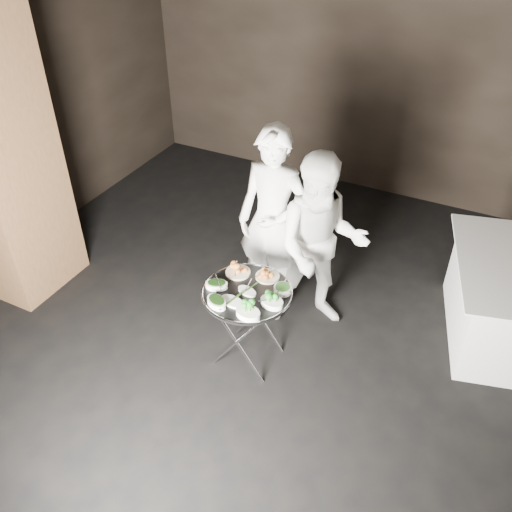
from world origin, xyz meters
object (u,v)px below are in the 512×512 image
at_px(serving_tray, 247,293).
at_px(waiter_left, 273,223).
at_px(waiter_right, 320,245).
at_px(tray_stand, 247,323).

bearing_deg(serving_tray, waiter_left, 100.66).
bearing_deg(waiter_right, tray_stand, -139.37).
xyz_separation_m(tray_stand, waiter_left, (-0.14, 0.75, 0.46)).
distance_m(tray_stand, waiter_right, 0.86).
bearing_deg(waiter_left, serving_tray, -79.85).
height_order(serving_tray, waiter_left, waiter_left).
bearing_deg(tray_stand, waiter_left, 100.66).
bearing_deg(waiter_left, tray_stand, -79.85).
xyz_separation_m(tray_stand, waiter_right, (0.31, 0.69, 0.41)).
xyz_separation_m(serving_tray, waiter_left, (-0.14, 0.75, 0.15)).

